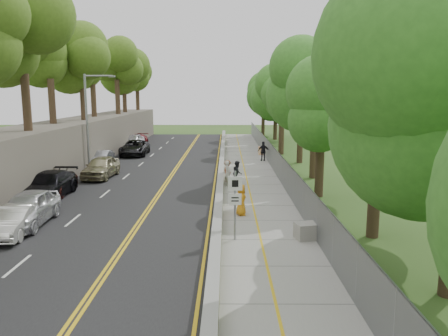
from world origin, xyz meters
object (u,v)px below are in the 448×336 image
(signpost, at_px, (235,198))
(construction_barrel, at_px, (261,151))
(car_1, at_px, (15,221))
(painter_0, at_px, (241,200))
(car_0, at_px, (28,208))
(person_far, at_px, (263,151))
(streetlight, at_px, (90,116))
(concrete_block, at_px, (308,231))
(car_2, at_px, (51,184))

(signpost, bearing_deg, construction_barrel, 83.23)
(signpost, xyz_separation_m, construction_barrel, (3.25, 27.39, -1.48))
(car_1, bearing_deg, painter_0, 13.87)
(car_0, xyz_separation_m, person_far, (13.31, 20.74, 0.11))
(construction_barrel, bearing_deg, car_1, -116.48)
(signpost, distance_m, car_0, 10.46)
(construction_barrel, xyz_separation_m, person_far, (-0.10, -4.40, 0.50))
(signpost, bearing_deg, car_1, 176.11)
(person_far, bearing_deg, car_1, 52.72)
(signpost, height_order, car_0, signpost)
(streetlight, distance_m, car_1, 16.86)
(car_0, distance_m, car_1, 1.58)
(concrete_block, distance_m, car_0, 13.57)
(streetlight, height_order, car_2, streetlight)
(streetlight, relative_size, car_0, 1.63)
(construction_barrel, relative_size, car_2, 0.18)
(construction_barrel, distance_m, car_2, 23.79)
(streetlight, bearing_deg, construction_barrel, 35.09)
(car_0, relative_size, car_1, 1.22)
(signpost, bearing_deg, streetlight, 124.08)
(painter_0, bearing_deg, signpost, 165.83)
(construction_barrel, bearing_deg, car_2, -128.77)
(car_0, xyz_separation_m, car_1, (0.11, -1.56, -0.17))
(car_2, relative_size, painter_0, 2.96)
(person_far, bearing_deg, streetlight, 15.50)
(construction_barrel, height_order, car_2, car_2)
(concrete_block, bearing_deg, car_1, 177.85)
(construction_barrel, height_order, painter_0, painter_0)
(signpost, height_order, concrete_block, signpost)
(construction_barrel, relative_size, concrete_block, 0.81)
(concrete_block, height_order, car_2, car_2)
(construction_barrel, bearing_deg, concrete_block, -90.00)
(signpost, xyz_separation_m, car_1, (-10.05, 0.68, -1.26))
(signpost, distance_m, painter_0, 4.18)
(streetlight, height_order, signpost, streetlight)
(car_0, xyz_separation_m, painter_0, (10.56, 1.77, 0.01))
(car_0, bearing_deg, car_1, -88.21)
(signpost, bearing_deg, concrete_block, 3.25)
(streetlight, height_order, construction_barrel, streetlight)
(streetlight, bearing_deg, concrete_block, -48.75)
(signpost, relative_size, car_0, 0.63)
(painter_0, bearing_deg, car_2, 59.71)
(car_1, height_order, car_2, car_2)
(concrete_block, bearing_deg, streetlight, 131.25)
(concrete_block, bearing_deg, person_far, 90.25)
(concrete_block, relative_size, car_1, 0.27)
(car_0, xyz_separation_m, car_2, (-1.49, 6.59, -0.15))
(car_0, distance_m, person_far, 24.65)
(car_0, bearing_deg, streetlight, 93.13)
(car_0, height_order, car_1, car_0)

